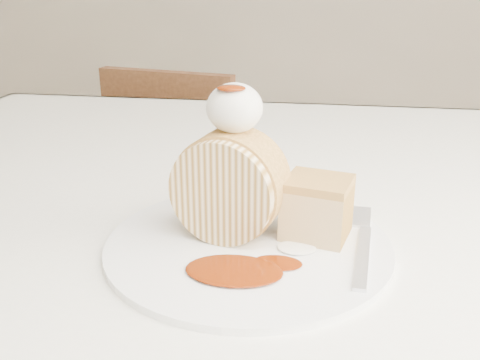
# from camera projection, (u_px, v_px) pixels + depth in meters

# --- Properties ---
(table) EXTENTS (1.40, 0.90, 0.75)m
(table) POSITION_uv_depth(u_px,v_px,m) (294.00, 231.00, 0.78)
(table) COLOR white
(table) RESTS_ON ground
(chair_far) EXTENTS (0.44, 0.44, 0.79)m
(chair_far) POSITION_uv_depth(u_px,v_px,m) (186.00, 183.00, 1.55)
(chair_far) COLOR brown
(chair_far) RESTS_ON ground
(plate) EXTENTS (0.35, 0.35, 0.01)m
(plate) POSITION_uv_depth(u_px,v_px,m) (248.00, 244.00, 0.54)
(plate) COLOR white
(plate) RESTS_ON table
(roulade_slice) EXTENTS (0.12, 0.08, 0.11)m
(roulade_slice) POSITION_uv_depth(u_px,v_px,m) (229.00, 186.00, 0.54)
(roulade_slice) COLOR beige
(roulade_slice) RESTS_ON plate
(cake_chunk) EXTENTS (0.08, 0.07, 0.05)m
(cake_chunk) POSITION_uv_depth(u_px,v_px,m) (317.00, 211.00, 0.55)
(cake_chunk) COLOR tan
(cake_chunk) RESTS_ON plate
(whipped_cream) EXTENTS (0.06, 0.06, 0.05)m
(whipped_cream) POSITION_uv_depth(u_px,v_px,m) (235.00, 108.00, 0.52)
(whipped_cream) COLOR white
(whipped_cream) RESTS_ON roulade_slice
(caramel_drizzle) EXTENTS (0.03, 0.02, 0.01)m
(caramel_drizzle) POSITION_uv_depth(u_px,v_px,m) (231.00, 82.00, 0.50)
(caramel_drizzle) COLOR #651D04
(caramel_drizzle) RESTS_ON whipped_cream
(caramel_pool) EXTENTS (0.10, 0.08, 0.00)m
(caramel_pool) POSITION_uv_depth(u_px,v_px,m) (234.00, 270.00, 0.48)
(caramel_pool) COLOR #651D04
(caramel_pool) RESTS_ON plate
(fork) EXTENTS (0.04, 0.17, 0.00)m
(fork) POSITION_uv_depth(u_px,v_px,m) (363.00, 256.00, 0.51)
(fork) COLOR silver
(fork) RESTS_ON plate
(spoon) EXTENTS (0.09, 0.18, 0.00)m
(spoon) POSITION_uv_depth(u_px,v_px,m) (157.00, 216.00, 0.61)
(spoon) COLOR silver
(spoon) RESTS_ON table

